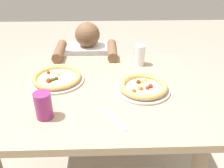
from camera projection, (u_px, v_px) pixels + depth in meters
dining_table at (99, 106)px, 1.42m from camera, size 1.12×0.91×0.75m
pizza_near at (143, 87)px, 1.34m from camera, size 0.30×0.30×0.05m
pizza_far at (57, 78)px, 1.43m from camera, size 0.32×0.32×0.04m
drink_cup_colored at (43, 105)px, 1.12m from camera, size 0.08×0.08×0.13m
water_cup_clear at (140, 55)px, 1.60m from camera, size 0.07×0.07×0.14m
fork at (115, 120)px, 1.13m from camera, size 0.12×0.18×0.00m
diner_seated at (90, 81)px, 2.14m from camera, size 0.45×0.54×0.92m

